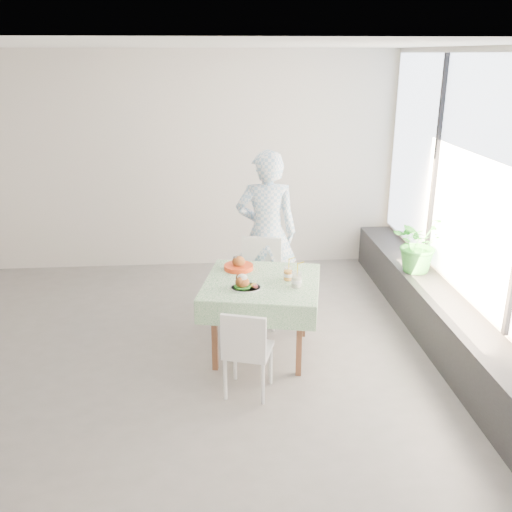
{
  "coord_description": "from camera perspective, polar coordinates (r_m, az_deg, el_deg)",
  "views": [
    {
      "loc": [
        0.58,
        -4.92,
        2.74
      ],
      "look_at": [
        0.97,
        0.02,
        0.97
      ],
      "focal_mm": 40.0,
      "sensor_mm": 36.0,
      "label": 1
    }
  ],
  "objects": [
    {
      "name": "chair_far",
      "position": [
        6.08,
        0.3,
        -4.22
      ],
      "size": [
        0.51,
        0.51,
        0.9
      ],
      "color": "white",
      "rests_on": "ground"
    },
    {
      "name": "juice_cup_orange",
      "position": [
        5.3,
        3.22,
        -1.81
      ],
      "size": [
        0.09,
        0.09,
        0.26
      ],
      "color": "white",
      "rests_on": "cafe_table"
    },
    {
      "name": "floor",
      "position": [
        5.65,
        -10.02,
        -9.65
      ],
      "size": [
        6.0,
        6.0,
        0.0
      ],
      "primitive_type": "plane",
      "color": "slate",
      "rests_on": "ground"
    },
    {
      "name": "cafe_table",
      "position": [
        5.41,
        0.57,
        -5.25
      ],
      "size": [
        1.23,
        1.23,
        0.74
      ],
      "color": "brown",
      "rests_on": "ground"
    },
    {
      "name": "ceiling",
      "position": [
        4.95,
        -12.03,
        19.96
      ],
      "size": [
        6.0,
        6.0,
        0.0
      ],
      "primitive_type": "plane",
      "rotation": [
        3.14,
        0.0,
        0.0
      ],
      "color": "white",
      "rests_on": "ground"
    },
    {
      "name": "chair_near",
      "position": [
        4.89,
        -0.8,
        -11.04
      ],
      "size": [
        0.47,
        0.47,
        0.79
      ],
      "color": "white",
      "rests_on": "ground"
    },
    {
      "name": "wall_back",
      "position": [
        7.56,
        -9.03,
        9.2
      ],
      "size": [
        6.0,
        0.02,
        2.8
      ],
      "primitive_type": "cube",
      "color": "silver",
      "rests_on": "ground"
    },
    {
      "name": "window_pane",
      "position": [
        5.57,
        21.09,
        7.08
      ],
      "size": [
        0.01,
        4.8,
        2.18
      ],
      "primitive_type": "cube",
      "color": "#D1E0F9",
      "rests_on": "ground"
    },
    {
      "name": "second_dish",
      "position": [
        5.56,
        -1.75,
        -0.95
      ],
      "size": [
        0.28,
        0.28,
        0.14
      ],
      "color": "red",
      "rests_on": "cafe_table"
    },
    {
      "name": "wall_front",
      "position": [
        2.82,
        -16.04,
        -9.51
      ],
      "size": [
        6.0,
        0.02,
        2.8
      ],
      "primitive_type": "cube",
      "color": "silver",
      "rests_on": "ground"
    },
    {
      "name": "window_ledge",
      "position": [
        5.94,
        17.96,
        -6.15
      ],
      "size": [
        0.4,
        4.8,
        0.5
      ],
      "primitive_type": "cube",
      "color": "black",
      "rests_on": "ground"
    },
    {
      "name": "main_dish",
      "position": [
        5.1,
        -1.21,
        -2.82
      ],
      "size": [
        0.27,
        0.27,
        0.14
      ],
      "color": "white",
      "rests_on": "cafe_table"
    },
    {
      "name": "potted_plant",
      "position": [
        6.36,
        15.94,
        1.26
      ],
      "size": [
        0.75,
        0.73,
        0.63
      ],
      "primitive_type": "imported",
      "rotation": [
        0.0,
        0.0,
        0.6
      ],
      "color": "#33852C",
      "rests_on": "window_ledge"
    },
    {
      "name": "wall_right",
      "position": [
        5.64,
        21.06,
        4.6
      ],
      "size": [
        0.02,
        5.0,
        2.8
      ],
      "primitive_type": "cube",
      "color": "silver",
      "rests_on": "ground"
    },
    {
      "name": "juice_cup_lemonade",
      "position": [
        5.15,
        4.07,
        -2.43
      ],
      "size": [
        0.1,
        0.1,
        0.28
      ],
      "color": "white",
      "rests_on": "cafe_table"
    },
    {
      "name": "diner",
      "position": [
        6.15,
        1.06,
        2.3
      ],
      "size": [
        0.68,
        0.47,
        1.81
      ],
      "primitive_type": "imported",
      "rotation": [
        0.0,
        0.0,
        3.09
      ],
      "color": "#7EA8CA",
      "rests_on": "ground"
    }
  ]
}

